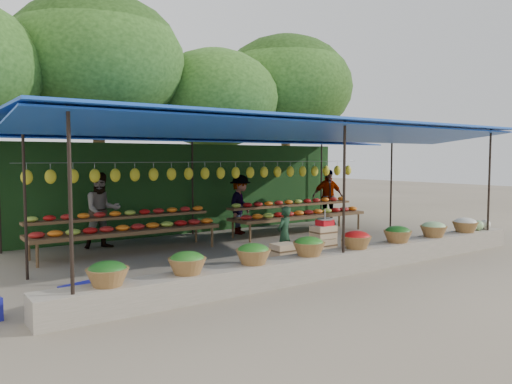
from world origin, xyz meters
TOP-DOWN VIEW (x-y plane):
  - ground at (0.00, 0.00)m, footprint 60.00×60.00m
  - stone_curb at (0.00, -2.75)m, footprint 10.60×0.55m
  - stall_canopy at (0.00, 0.08)m, footprint 10.80×6.60m
  - produce_baskets at (-0.10, -2.75)m, footprint 8.98×0.58m
  - netting_backdrop at (0.00, 3.15)m, footprint 10.60×0.06m
  - tree_row at (0.50, 6.09)m, footprint 16.51×5.50m
  - fruit_table_left at (-2.49, 1.35)m, footprint 4.21×0.95m
  - fruit_table_right at (2.51, 1.35)m, footprint 4.21×0.95m
  - crate_counter at (0.29, -2.02)m, footprint 2.36×0.35m
  - weighing_scale at (0.36, -2.02)m, footprint 0.31×0.31m
  - vendor_seated at (-0.20, -1.43)m, footprint 0.49×0.41m
  - customer_left at (-2.74, 2.23)m, footprint 0.88×0.69m
  - customer_mid at (1.12, 2.20)m, footprint 1.22×1.11m
  - customer_right at (4.36, 2.13)m, footprint 1.11×0.75m
  - blue_crate_front at (-4.49, -2.16)m, footprint 0.61×0.51m

SIDE VIEW (x-z plane):
  - ground at x=0.00m, z-range 0.00..0.00m
  - blue_crate_front at x=-4.49m, z-range 0.00..0.31m
  - stone_curb at x=0.00m, z-range 0.00..0.40m
  - crate_counter at x=0.29m, z-range -0.07..0.70m
  - produce_baskets at x=-0.10m, z-range 0.40..0.73m
  - vendor_seated at x=-0.20m, z-range 0.00..1.14m
  - fruit_table_left at x=-2.49m, z-range 0.14..1.07m
  - fruit_table_right at x=2.51m, z-range 0.14..1.07m
  - customer_mid at x=1.12m, z-range 0.00..1.64m
  - weighing_scale at x=0.36m, z-range 0.68..1.01m
  - customer_right at x=4.36m, z-range 0.00..1.76m
  - customer_left at x=-2.74m, z-range 0.00..1.78m
  - netting_backdrop at x=0.00m, z-range 0.00..2.50m
  - stall_canopy at x=0.00m, z-range 1.26..4.08m
  - tree_row at x=0.50m, z-range 1.14..8.26m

